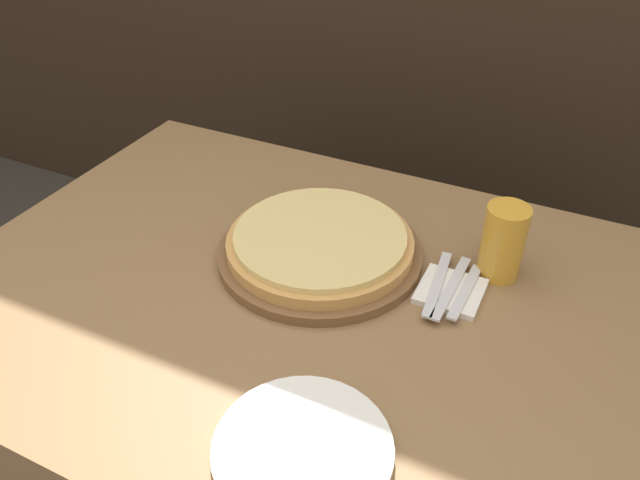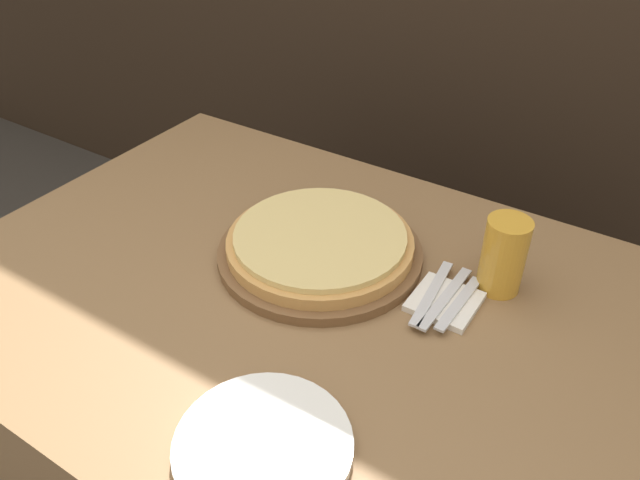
# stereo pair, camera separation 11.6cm
# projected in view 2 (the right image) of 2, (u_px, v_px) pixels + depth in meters

# --- Properties ---
(dining_table) EXTENTS (1.24, 0.94, 0.74)m
(dining_table) POSITION_uv_depth(u_px,v_px,m) (292.00, 416.00, 1.34)
(dining_table) COLOR olive
(dining_table) RESTS_ON ground_plane
(pizza_on_board) EXTENTS (0.39, 0.39, 0.06)m
(pizza_on_board) POSITION_uv_depth(u_px,v_px,m) (320.00, 246.00, 1.17)
(pizza_on_board) COLOR brown
(pizza_on_board) RESTS_ON dining_table
(beer_glass) EXTENTS (0.08, 0.08, 0.14)m
(beer_glass) POSITION_uv_depth(u_px,v_px,m) (504.00, 252.00, 1.07)
(beer_glass) COLOR gold
(beer_glass) RESTS_ON dining_table
(dinner_plate) EXTENTS (0.24, 0.24, 0.02)m
(dinner_plate) POSITION_uv_depth(u_px,v_px,m) (263.00, 446.00, 0.84)
(dinner_plate) COLOR white
(dinner_plate) RESTS_ON dining_table
(napkin_stack) EXTENTS (0.11, 0.11, 0.01)m
(napkin_stack) POSITION_uv_depth(u_px,v_px,m) (445.00, 302.00, 1.07)
(napkin_stack) COLOR white
(napkin_stack) RESTS_ON dining_table
(fork) EXTENTS (0.04, 0.19, 0.00)m
(fork) POSITION_uv_depth(u_px,v_px,m) (432.00, 293.00, 1.08)
(fork) COLOR silver
(fork) RESTS_ON napkin_stack
(dinner_knife) EXTENTS (0.02, 0.19, 0.00)m
(dinner_knife) POSITION_uv_depth(u_px,v_px,m) (445.00, 298.00, 1.07)
(dinner_knife) COLOR silver
(dinner_knife) RESTS_ON napkin_stack
(spoon) EXTENTS (0.02, 0.16, 0.00)m
(spoon) POSITION_uv_depth(u_px,v_px,m) (459.00, 303.00, 1.06)
(spoon) COLOR silver
(spoon) RESTS_ON napkin_stack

